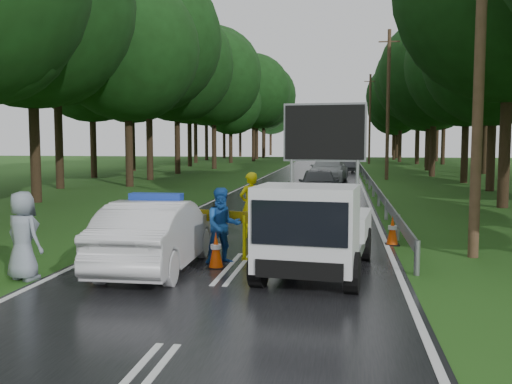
% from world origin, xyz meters
% --- Properties ---
extents(ground, '(160.00, 160.00, 0.00)m').
position_xyz_m(ground, '(0.00, 0.00, 0.00)').
color(ground, '#1E4714').
rests_on(ground, ground).
extents(road, '(7.00, 140.00, 0.02)m').
position_xyz_m(road, '(0.00, 30.00, 0.01)').
color(road, black).
rests_on(road, ground).
extents(guardrail, '(0.12, 60.06, 0.70)m').
position_xyz_m(guardrail, '(3.70, 29.67, 0.55)').
color(guardrail, gray).
rests_on(guardrail, ground).
extents(utility_pole_near, '(1.40, 0.24, 10.00)m').
position_xyz_m(utility_pole_near, '(5.20, 2.00, 5.06)').
color(utility_pole_near, '#41311E').
rests_on(utility_pole_near, ground).
extents(utility_pole_mid, '(1.40, 0.24, 10.00)m').
position_xyz_m(utility_pole_mid, '(5.20, 28.00, 5.06)').
color(utility_pole_mid, '#41311E').
rests_on(utility_pole_mid, ground).
extents(utility_pole_far, '(1.40, 0.24, 10.00)m').
position_xyz_m(utility_pole_far, '(5.20, 54.00, 5.06)').
color(utility_pole_far, '#41311E').
rests_on(utility_pole_far, ground).
extents(police_sedan, '(1.60, 4.40, 1.58)m').
position_xyz_m(police_sedan, '(-1.55, -0.31, 0.72)').
color(police_sedan, silver).
rests_on(police_sedan, ground).
extents(work_truck, '(2.34, 4.46, 3.42)m').
position_xyz_m(work_truck, '(1.70, -0.28, 0.93)').
color(work_truck, gray).
rests_on(work_truck, ground).
extents(barrier, '(2.59, 0.73, 1.10)m').
position_xyz_m(barrier, '(-0.65, 1.00, 0.83)').
color(barrier, yellow).
rests_on(barrier, ground).
extents(officer, '(0.78, 0.75, 1.81)m').
position_xyz_m(officer, '(-0.26, 3.79, 0.90)').
color(officer, yellow).
rests_on(officer, ground).
extents(civilian, '(0.99, 0.91, 1.66)m').
position_xyz_m(civilian, '(-0.33, 0.50, 0.83)').
color(civilian, '#194EA3').
rests_on(civilian, ground).
extents(bystander_right, '(0.98, 0.82, 1.71)m').
position_xyz_m(bystander_right, '(-3.80, -1.50, 0.86)').
color(bystander_right, gray).
rests_on(bystander_right, ground).
extents(queue_car_first, '(1.97, 4.40, 1.47)m').
position_xyz_m(queue_car_first, '(1.20, 13.56, 0.73)').
color(queue_car_first, '#46494F').
rests_on(queue_car_first, ground).
extents(queue_car_second, '(2.70, 5.58, 1.57)m').
position_xyz_m(queue_car_second, '(1.35, 25.33, 0.78)').
color(queue_car_second, '#AFB3B7').
rests_on(queue_car_second, ground).
extents(queue_car_third, '(2.38, 4.76, 1.29)m').
position_xyz_m(queue_car_third, '(1.21, 31.33, 0.65)').
color(queue_car_third, black).
rests_on(queue_car_third, ground).
extents(queue_car_fourth, '(1.98, 4.47, 1.43)m').
position_xyz_m(queue_car_fourth, '(2.60, 37.33, 0.71)').
color(queue_car_fourth, '#43454B').
rests_on(queue_car_fourth, ground).
extents(cone_center, '(0.37, 0.37, 0.77)m').
position_xyz_m(cone_center, '(-0.37, 0.00, 0.37)').
color(cone_center, black).
rests_on(cone_center, ground).
extents(cone_far, '(0.33, 0.33, 0.70)m').
position_xyz_m(cone_far, '(1.40, 3.27, 0.34)').
color(cone_far, black).
rests_on(cone_far, ground).
extents(cone_left_mid, '(0.33, 0.33, 0.70)m').
position_xyz_m(cone_left_mid, '(-3.40, 0.50, 0.34)').
color(cone_left_mid, black).
rests_on(cone_left_mid, ground).
extents(cone_right, '(0.36, 0.36, 0.76)m').
position_xyz_m(cone_right, '(3.50, 3.27, 0.37)').
color(cone_right, black).
rests_on(cone_right, ground).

